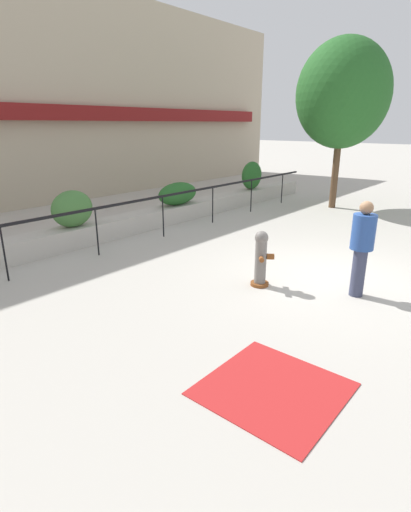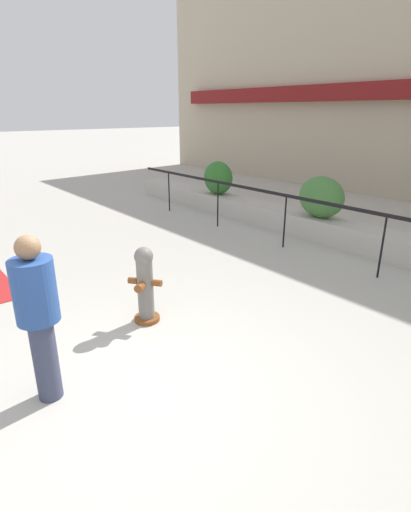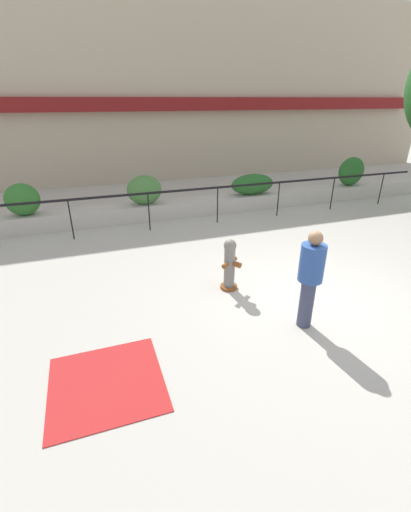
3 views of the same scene
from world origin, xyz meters
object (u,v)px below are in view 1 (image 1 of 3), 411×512
hedge_bush_1 (72,209)px  hedge_bush_2 (178,194)px  street_tree (343,94)px  fire_hydrant (261,258)px  pedestrian (362,243)px  hedge_bush_3 (252,175)px

hedge_bush_1 → hedge_bush_2: bearing=0.0°
hedge_bush_2 → street_tree: 6.71m
fire_hydrant → pedestrian: size_ratio=0.62×
pedestrian → fire_hydrant: bearing=114.5°
hedge_bush_2 → fire_hydrant: size_ratio=1.47×
hedge_bush_3 → pedestrian: pedestrian is taller
hedge_bush_2 → street_tree: size_ratio=0.28×
fire_hydrant → street_tree: size_ratio=0.19×
hedge_bush_1 → hedge_bush_3: size_ratio=0.99×
fire_hydrant → street_tree: (8.15, 2.07, 3.37)m
hedge_bush_3 → fire_hydrant: 8.80m
fire_hydrant → pedestrian: pedestrian is taller
hedge_bush_2 → pedestrian: (-2.26, -6.64, 0.13)m
hedge_bush_1 → hedge_bush_2: hedge_bush_1 is taller
fire_hydrant → street_tree: bearing=14.2°
pedestrian → hedge_bush_3: bearing=45.8°
hedge_bush_2 → hedge_bush_3: bearing=0.0°
fire_hydrant → pedestrian: bearing=-65.5°
street_tree → pedestrian: (-7.42, -3.66, -2.94)m
street_tree → pedestrian: size_ratio=3.32×
hedge_bush_3 → hedge_bush_2: bearing=180.0°
fire_hydrant → hedge_bush_3: bearing=35.1°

